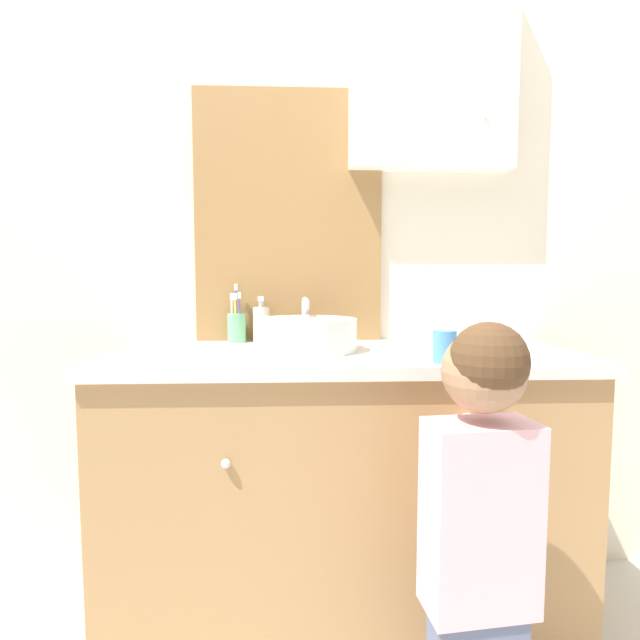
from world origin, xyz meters
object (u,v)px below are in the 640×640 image
Objects in this scene: sink_basin at (307,334)px; child_figure at (480,517)px; toothbrush_holder at (237,326)px; soap_dispenser at (261,324)px; drinking_cup at (445,347)px.

sink_basin is 0.72m from child_figure.
toothbrush_holder is 0.20× the size of child_figure.
toothbrush_holder is 1.26× the size of soap_dispenser.
toothbrush_holder reaches higher than sink_basin.
drinking_cup is at bearing -37.05° from toothbrush_holder.
sink_basin is 0.26m from soap_dispenser.
sink_basin is 1.81× the size of toothbrush_holder.
drinking_cup is (0.00, 0.28, 0.32)m from child_figure.
soap_dispenser is (0.09, -0.00, 0.01)m from toothbrush_holder.
child_figure is 11.64× the size of drinking_cup.
soap_dispenser is at bearing 138.74° from drinking_cup.
soap_dispenser reaches higher than child_figure.
toothbrush_holder reaches higher than child_figure.
drinking_cup is (0.36, -0.24, -0.01)m from sink_basin.
toothbrush_holder is 2.35× the size of drinking_cup.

